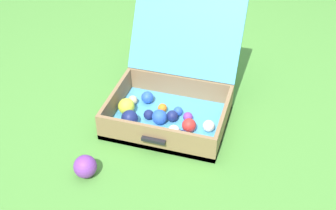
# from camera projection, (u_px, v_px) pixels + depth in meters

# --- Properties ---
(ground_plane) EXTENTS (16.00, 16.00, 0.00)m
(ground_plane) POSITION_uv_depth(u_px,v_px,m) (175.00, 121.00, 2.17)
(ground_plane) COLOR #4C8C38
(open_suitcase) EXTENTS (0.56, 0.66, 0.51)m
(open_suitcase) POSITION_uv_depth(u_px,v_px,m) (171.00, 95.00, 2.15)
(open_suitcase) COLOR #4799C6
(open_suitcase) RESTS_ON ground
(stray_ball_on_grass) EXTENTS (0.10, 0.10, 0.10)m
(stray_ball_on_grass) POSITION_uv_depth(u_px,v_px,m) (85.00, 167.00, 1.86)
(stray_ball_on_grass) COLOR purple
(stray_ball_on_grass) RESTS_ON ground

